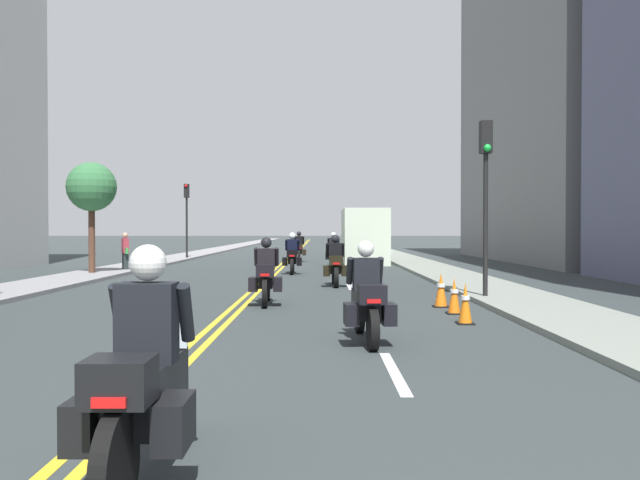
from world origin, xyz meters
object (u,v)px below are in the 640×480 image
Objects in this scene: motorcycle_0 at (142,385)px; motorcycle_2 at (264,276)px; motorcycle_5 at (331,252)px; motorcycle_6 at (297,249)px; traffic_cone_2 at (463,303)px; pedestrian_2 at (123,252)px; motorcycle_3 at (333,265)px; motorcycle_4 at (290,257)px; traffic_cone_0 at (452,296)px; parked_truck at (361,239)px; traffic_light_far at (184,207)px; traffic_light_near at (483,177)px; street_tree_1 at (89,188)px; traffic_cone_1 at (438,290)px; motorcycle_1 at (364,301)px.

motorcycle_0 reaches higher than motorcycle_2.
motorcycle_5 is 5.21m from motorcycle_6.
motorcycle_0 reaches higher than traffic_cone_2.
motorcycle_3 is at bearing 22.63° from pedestrian_2.
traffic_cone_0 is at bearing -73.63° from motorcycle_4.
parked_truck is at bearing 76.98° from motorcycle_2.
motorcycle_0 is 34.03m from traffic_light_far.
motorcycle_6 reaches higher than motorcycle_5.
motorcycle_2 is at bearing 0.68° from pedestrian_2.
motorcycle_6 is 22.63m from traffic_cone_0.
traffic_light_far is (-6.58, 33.30, 2.40)m from motorcycle_0.
pedestrian_2 is at bearing 106.94° from motorcycle_0.
parked_truck is (10.08, -3.82, -1.81)m from traffic_light_far.
traffic_light_far is (-8.44, 6.98, 2.42)m from motorcycle_5.
traffic_cone_0 is 0.17× the size of traffic_light_near.
motorcycle_3 is at bearing -97.39° from parked_truck.
traffic_cone_0 is 26.71m from traffic_light_far.
motorcycle_4 reaches higher than motorcycle_3.
traffic_cone_0 is at bearing 86.30° from traffic_cone_2.
parked_truck is (1.81, 13.94, 0.63)m from motorcycle_3.
traffic_cone_2 is 22.02m from parked_truck.
pedestrian_2 is (-10.79, 13.15, 0.47)m from traffic_cone_0.
pedestrian_2 is (-6.79, 22.07, 0.16)m from motorcycle_0.
motorcycle_2 is at bearing -51.90° from street_tree_1.
motorcycle_0 is 0.50× the size of traffic_light_near.
motorcycle_4 is (0.15, 10.60, -0.00)m from motorcycle_2.
traffic_cone_2 is at bearing -90.89° from traffic_cone_1.
traffic_light_near reaches higher than traffic_cone_2.
traffic_cone_2 is (3.95, -3.09, -0.28)m from motorcycle_2.
motorcycle_5 reaches higher than traffic_cone_0.
motorcycle_2 is 19.24m from parked_truck.
traffic_cone_0 is 0.12× the size of parked_truck.
motorcycle_2 is 0.49× the size of traffic_light_near.
traffic_cone_2 is at bearing -93.70° from traffic_cone_0.
traffic_light_far reaches higher than motorcycle_5.
motorcycle_1 is 25.73m from motorcycle_6.
motorcycle_2 is 0.95× the size of motorcycle_5.
traffic_light_far is (-8.27, 17.76, 2.43)m from motorcycle_3.
traffic_light_near is at bearing -84.30° from parked_truck.
motorcycle_0 is at bearing -92.20° from motorcycle_6.
motorcycle_2 reaches higher than traffic_cone_0.
traffic_light_far is (-10.49, 25.82, 2.70)m from traffic_cone_2.
traffic_cone_1 is (2.26, -5.42, -0.26)m from motorcycle_3.
motorcycle_6 reaches higher than motorcycle_0.
street_tree_1 is 0.66× the size of parked_truck.
traffic_light_far reaches higher than traffic_cone_2.
traffic_light_near is (3.61, -4.08, 2.41)m from motorcycle_3.
traffic_cone_2 is at bearing 62.28° from motorcycle_0.
traffic_cone_1 is 0.18× the size of traffic_light_near.
motorcycle_1 is 0.98× the size of motorcycle_6.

